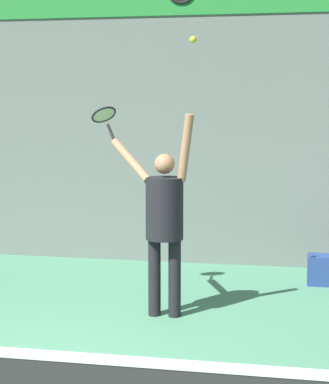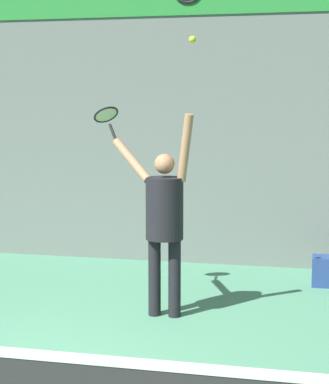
{
  "view_description": "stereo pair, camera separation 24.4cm",
  "coord_description": "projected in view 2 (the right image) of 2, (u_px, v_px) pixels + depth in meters",
  "views": [
    {
      "loc": [
        2.02,
        -4.73,
        2.2
      ],
      "look_at": [
        0.68,
        2.19,
        1.31
      ],
      "focal_mm": 65.0,
      "sensor_mm": 36.0,
      "label": 1
    },
    {
      "loc": [
        2.26,
        -4.68,
        2.2
      ],
      "look_at": [
        0.68,
        2.19,
        1.31
      ],
      "focal_mm": 65.0,
      "sensor_mm": 36.0,
      "label": 2
    }
  ],
  "objects": [
    {
      "name": "tennis_ball",
      "position": [
        192.0,
        40.0,
        6.75
      ],
      "size": [
        0.07,
        0.07,
        0.07
      ],
      "color": "#CCDB2D"
    },
    {
      "name": "tennis_player",
      "position": [
        164.0,
        215.0,
        7.14
      ],
      "size": [
        1.0,
        0.61,
        2.11
      ],
      "color": "black",
      "rests_on": "ground_plane"
    },
    {
      "name": "back_wall",
      "position": [
        157.0,
        82.0,
        9.54
      ],
      "size": [
        18.0,
        0.1,
        5.0
      ],
      "color": "slate",
      "rests_on": "ground_plane"
    },
    {
      "name": "tennis_racket",
      "position": [
        107.0,
        117.0,
        7.67
      ],
      "size": [
        0.37,
        0.37,
        0.39
      ],
      "color": "black"
    }
  ]
}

